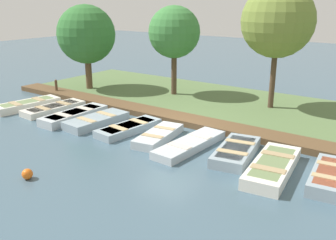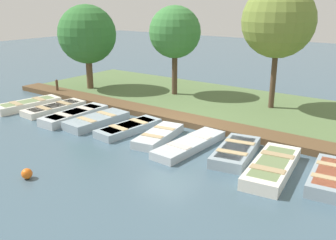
{
  "view_description": "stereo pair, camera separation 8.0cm",
  "coord_description": "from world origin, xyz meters",
  "px_view_note": "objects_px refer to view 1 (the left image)",
  "views": [
    {
      "loc": [
        12.31,
        8.77,
        5.36
      ],
      "look_at": [
        0.41,
        0.24,
        0.65
      ],
      "focal_mm": 40.0,
      "sensor_mm": 36.0,
      "label": 1
    },
    {
      "loc": [
        12.26,
        8.84,
        5.36
      ],
      "look_at": [
        0.41,
        0.24,
        0.65
      ],
      "focal_mm": 40.0,
      "sensor_mm": 36.0,
      "label": 2
    }
  ],
  "objects_px": {
    "rowboat_0": "(27,105)",
    "park_tree_center": "(278,21)",
    "rowboat_4": "(129,128)",
    "rowboat_2": "(74,115)",
    "park_tree_far_left": "(86,35)",
    "rowboat_8": "(273,167)",
    "rowboat_7": "(236,152)",
    "buoy": "(27,174)",
    "rowboat_5": "(159,136)",
    "park_tree_left": "(174,32)",
    "rowboat_6": "(190,144)",
    "rowboat_3": "(97,121)",
    "rowboat_9": "(333,177)",
    "mooring_post_near": "(56,87)",
    "rowboat_1": "(54,108)"
  },
  "relations": [
    {
      "from": "park_tree_far_left",
      "to": "park_tree_center",
      "type": "relative_size",
      "value": 0.84
    },
    {
      "from": "rowboat_5",
      "to": "park_tree_left",
      "type": "xyz_separation_m",
      "value": [
        -6.28,
        -3.61,
        3.46
      ]
    },
    {
      "from": "rowboat_0",
      "to": "rowboat_3",
      "type": "distance_m",
      "value": 4.86
    },
    {
      "from": "rowboat_4",
      "to": "mooring_post_near",
      "type": "relative_size",
      "value": 3.37
    },
    {
      "from": "rowboat_3",
      "to": "buoy",
      "type": "height_order",
      "value": "rowboat_3"
    },
    {
      "from": "buoy",
      "to": "rowboat_8",
      "type": "bearing_deg",
      "value": 128.96
    },
    {
      "from": "rowboat_0",
      "to": "park_tree_center",
      "type": "relative_size",
      "value": 0.55
    },
    {
      "from": "rowboat_2",
      "to": "park_tree_far_left",
      "type": "bearing_deg",
      "value": -140.22
    },
    {
      "from": "rowboat_4",
      "to": "rowboat_8",
      "type": "xyz_separation_m",
      "value": [
        0.29,
        6.44,
        0.04
      ]
    },
    {
      "from": "rowboat_5",
      "to": "rowboat_7",
      "type": "distance_m",
      "value": 3.28
    },
    {
      "from": "rowboat_3",
      "to": "rowboat_9",
      "type": "xyz_separation_m",
      "value": [
        -0.21,
        9.99,
        0.01
      ]
    },
    {
      "from": "rowboat_9",
      "to": "rowboat_6",
      "type": "bearing_deg",
      "value": -94.88
    },
    {
      "from": "rowboat_4",
      "to": "rowboat_6",
      "type": "bearing_deg",
      "value": 95.1
    },
    {
      "from": "rowboat_2",
      "to": "rowboat_7",
      "type": "relative_size",
      "value": 1.15
    },
    {
      "from": "rowboat_6",
      "to": "buoy",
      "type": "xyz_separation_m",
      "value": [
        5.13,
        -2.76,
        0.01
      ]
    },
    {
      "from": "rowboat_2",
      "to": "park_tree_far_left",
      "type": "height_order",
      "value": "park_tree_far_left"
    },
    {
      "from": "rowboat_5",
      "to": "mooring_post_near",
      "type": "distance_m",
      "value": 9.72
    },
    {
      "from": "rowboat_6",
      "to": "rowboat_8",
      "type": "height_order",
      "value": "rowboat_8"
    },
    {
      "from": "buoy",
      "to": "park_tree_far_left",
      "type": "distance_m",
      "value": 12.59
    },
    {
      "from": "rowboat_4",
      "to": "park_tree_far_left",
      "type": "bearing_deg",
      "value": -115.4
    },
    {
      "from": "park_tree_center",
      "to": "buoy",
      "type": "bearing_deg",
      "value": -15.37
    },
    {
      "from": "rowboat_3",
      "to": "rowboat_1",
      "type": "bearing_deg",
      "value": -89.67
    },
    {
      "from": "rowboat_3",
      "to": "mooring_post_near",
      "type": "bearing_deg",
      "value": -108.88
    },
    {
      "from": "rowboat_7",
      "to": "park_tree_left",
      "type": "relative_size",
      "value": 0.58
    },
    {
      "from": "rowboat_6",
      "to": "rowboat_9",
      "type": "height_order",
      "value": "rowboat_9"
    },
    {
      "from": "rowboat_2",
      "to": "rowboat_4",
      "type": "distance_m",
      "value": 3.21
    },
    {
      "from": "rowboat_3",
      "to": "rowboat_5",
      "type": "xyz_separation_m",
      "value": [
        -0.1,
        3.42,
        -0.02
      ]
    },
    {
      "from": "rowboat_0",
      "to": "rowboat_7",
      "type": "height_order",
      "value": "rowboat_0"
    },
    {
      "from": "rowboat_8",
      "to": "rowboat_7",
      "type": "bearing_deg",
      "value": -114.97
    },
    {
      "from": "rowboat_8",
      "to": "park_tree_center",
      "type": "relative_size",
      "value": 0.57
    },
    {
      "from": "rowboat_6",
      "to": "buoy",
      "type": "height_order",
      "value": "buoy"
    },
    {
      "from": "rowboat_4",
      "to": "mooring_post_near",
      "type": "distance_m",
      "value": 8.14
    },
    {
      "from": "rowboat_6",
      "to": "park_tree_far_left",
      "type": "height_order",
      "value": "park_tree_far_left"
    },
    {
      "from": "rowboat_7",
      "to": "park_tree_far_left",
      "type": "height_order",
      "value": "park_tree_far_left"
    },
    {
      "from": "rowboat_7",
      "to": "rowboat_9",
      "type": "distance_m",
      "value": 3.3
    },
    {
      "from": "rowboat_0",
      "to": "rowboat_6",
      "type": "distance_m",
      "value": 9.77
    },
    {
      "from": "park_tree_left",
      "to": "rowboat_3",
      "type": "bearing_deg",
      "value": 1.76
    },
    {
      "from": "rowboat_5",
      "to": "rowboat_7",
      "type": "relative_size",
      "value": 0.96
    },
    {
      "from": "rowboat_0",
      "to": "rowboat_2",
      "type": "relative_size",
      "value": 0.99
    },
    {
      "from": "rowboat_3",
      "to": "rowboat_7",
      "type": "distance_m",
      "value": 6.7
    },
    {
      "from": "mooring_post_near",
      "to": "buoy",
      "type": "xyz_separation_m",
      "value": [
        7.61,
        8.13,
        -0.3
      ]
    },
    {
      "from": "park_tree_center",
      "to": "rowboat_4",
      "type": "bearing_deg",
      "value": -28.39
    },
    {
      "from": "rowboat_1",
      "to": "rowboat_6",
      "type": "distance_m",
      "value": 8.21
    },
    {
      "from": "park_tree_far_left",
      "to": "rowboat_6",
      "type": "bearing_deg",
      "value": 66.39
    },
    {
      "from": "rowboat_1",
      "to": "buoy",
      "type": "bearing_deg",
      "value": 49.71
    },
    {
      "from": "rowboat_8",
      "to": "mooring_post_near",
      "type": "relative_size",
      "value": 3.77
    },
    {
      "from": "rowboat_6",
      "to": "rowboat_0",
      "type": "bearing_deg",
      "value": -84.98
    },
    {
      "from": "rowboat_9",
      "to": "park_tree_left",
      "type": "relative_size",
      "value": 0.55
    },
    {
      "from": "rowboat_2",
      "to": "rowboat_4",
      "type": "relative_size",
      "value": 1.09
    },
    {
      "from": "park_tree_far_left",
      "to": "park_tree_left",
      "type": "distance_m",
      "value": 5.45
    }
  ]
}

